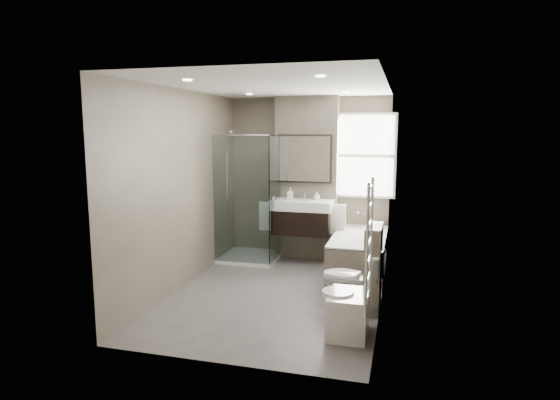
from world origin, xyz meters
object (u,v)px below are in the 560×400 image
(bathtub, at_px, (359,252))
(vanity, at_px, (302,217))
(bidet, at_px, (348,313))
(toilet, at_px, (351,279))

(bathtub, bearing_deg, vanity, 160.63)
(vanity, bearing_deg, bidet, -67.33)
(vanity, xyz_separation_m, toilet, (0.97, -1.72, -0.38))
(toilet, distance_m, bidet, 0.72)
(bathtub, xyz_separation_m, toilet, (0.05, -1.40, 0.05))
(bidet, bearing_deg, toilet, 93.53)
(toilet, height_order, bidet, toilet)
(vanity, relative_size, bidet, 1.69)
(vanity, height_order, toilet, vanity)
(bathtub, bearing_deg, bidet, -87.58)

